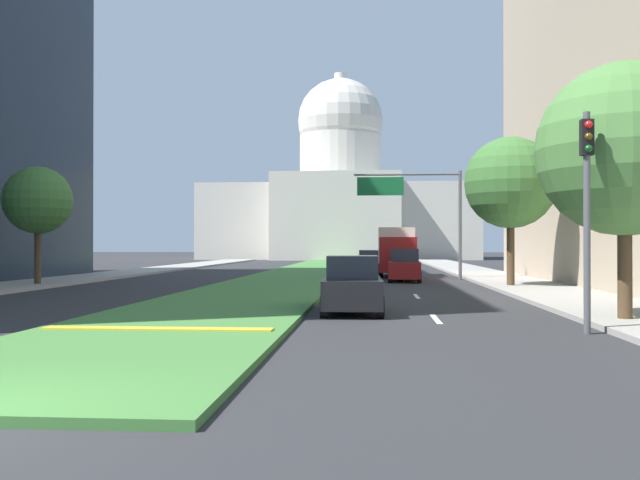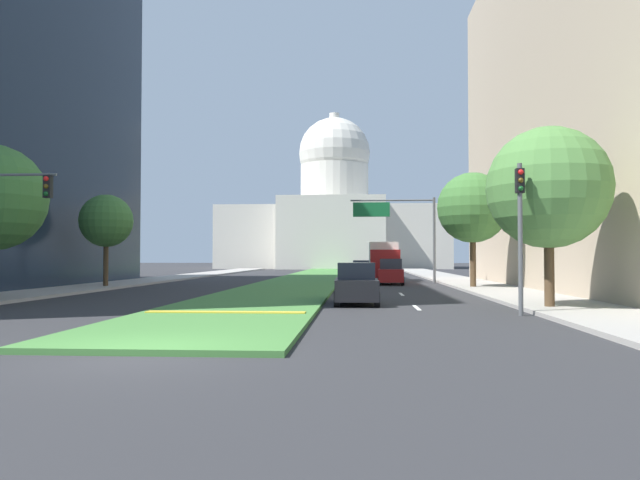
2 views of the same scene
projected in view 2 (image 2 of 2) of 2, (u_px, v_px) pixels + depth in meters
name	position (u px, v px, depth m)	size (l,w,h in m)	color
ground_plane	(315.00, 277.00, 59.46)	(260.00, 260.00, 0.00)	#2B2B2D
grass_median	(311.00, 278.00, 54.70)	(5.93, 85.87, 0.14)	#427A38
median_curb_nose	(226.00, 312.00, 19.69)	(5.34, 0.50, 0.04)	gold
lane_dashes_right	(384.00, 279.00, 53.39)	(0.16, 64.13, 0.01)	silver
sidewalk_left	(162.00, 279.00, 50.76)	(4.00, 85.87, 0.15)	#9E9991
sidewalk_right	(455.00, 280.00, 49.12)	(4.00, 85.87, 0.15)	#9E9991
capitol_building	(334.00, 220.00, 106.50)	(39.16, 26.72, 28.14)	beige
traffic_light_near_right	(520.00, 218.00, 20.15)	(0.28, 0.35, 5.20)	#515456
overhead_guide_sign	(402.00, 221.00, 44.93)	(6.43, 0.20, 6.50)	#515456
street_tree_right_near	(548.00, 188.00, 22.20)	(4.58, 4.58, 6.89)	#4C3823
street_tree_left_mid	(106.00, 221.00, 37.80)	(3.36, 3.36, 5.98)	#4C3823
street_tree_right_mid	(473.00, 208.00, 36.82)	(4.39, 4.39, 7.26)	#4C3823
sedan_lead_stopped	(356.00, 285.00, 25.08)	(1.90, 4.22, 1.75)	black
sedan_midblock	(391.00, 273.00, 42.69)	(1.99, 4.18, 1.86)	maroon
sedan_distant	(361.00, 269.00, 58.83)	(2.03, 4.57, 1.64)	navy
sedan_far_horizon	(377.00, 266.00, 71.97)	(2.17, 4.63, 1.75)	navy
box_truck_delivery	(384.00, 261.00, 48.88)	(2.40, 6.40, 3.20)	maroon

